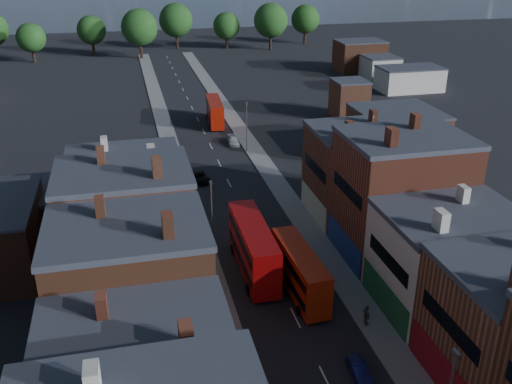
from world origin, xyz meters
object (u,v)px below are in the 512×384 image
car_1 (359,370)px  ped_1 (229,329)px  bus_2 (215,111)px  ped_3 (366,315)px  car_2 (200,177)px  car_3 (233,141)px  bus_0 (253,247)px  bus_1 (300,271)px

car_1 → ped_1: 11.28m
bus_2 → ped_3: bearing=-83.3°
bus_2 → car_2: bearing=-99.9°
car_3 → car_1: bearing=-87.7°
car_3 → ped_1: ped_1 is taller
bus_0 → ped_3: size_ratio=6.31×
bus_1 → car_2: (-5.30, 29.85, -1.83)m
ped_3 → bus_2: bearing=-2.4°
bus_1 → car_1: bus_1 is taller
bus_0 → bus_1: bus_0 is taller
bus_0 → ped_3: bus_0 is taller
bus_0 → car_2: bus_0 is taller
bus_2 → ped_1: (-9.05, -61.43, -1.45)m
bus_0 → bus_2: bus_0 is taller
bus_0 → car_2: bearing=94.6°
bus_2 → car_1: 68.29m
bus_1 → car_3: bearing=84.7°
bus_0 → car_2: (-1.89, 24.99, -2.22)m
car_3 → ped_3: bearing=-84.3°
ped_1 → car_3: bearing=-118.9°
bus_0 → car_1: bus_0 is taller
bus_0 → bus_1: (3.41, -4.86, -0.39)m
bus_1 → ped_3: bearing=-58.3°
ped_3 → bus_1: bearing=28.9°
bus_2 → car_3: bearing=-80.7°
bus_0 → ped_1: (-4.43, -10.07, -1.87)m
bus_1 → car_1: size_ratio=3.16×
car_2 → ped_3: ped_3 is taller
bus_2 → car_1: bus_2 is taller
bus_0 → ped_1: 11.16m
bus_1 → ped_3: (4.21, -6.23, -1.37)m
bus_0 → car_1: 17.65m
ped_1 → ped_3: 12.10m
bus_0 → car_1: size_ratio=3.63×
bus_0 → ped_3: 13.57m
car_2 → bus_1: bearing=-87.7°
ped_3 → ped_1: bearing=80.0°
bus_1 → bus_2: size_ratio=1.01×
bus_2 → car_1: (-0.09, -68.26, -1.88)m
car_2 → car_3: size_ratio=1.08×
car_3 → bus_1: bearing=-89.4°
car_2 → ped_3: 37.31m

